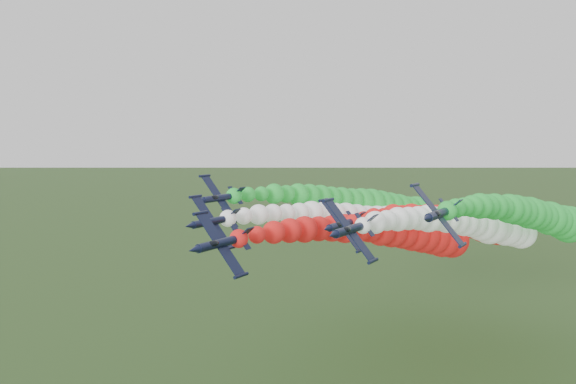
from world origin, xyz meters
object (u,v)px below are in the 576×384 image
at_px(jet_outer_right, 542,217).
at_px(jet_inner_right, 485,226).
at_px(jet_inner_left, 383,222).
at_px(jet_lead, 410,235).
at_px(jet_outer_left, 379,206).
at_px(jet_trail, 468,224).

bearing_deg(jet_outer_right, jet_inner_right, -140.67).
xyz_separation_m(jet_inner_right, jet_outer_right, (10.32, 8.45, 1.72)).
xyz_separation_m(jet_inner_left, jet_outer_right, (34.57, 7.16, 2.77)).
bearing_deg(jet_outer_right, jet_lead, -144.44).
height_order(jet_inner_left, jet_inner_right, jet_inner_right).
distance_m(jet_inner_left, jet_inner_right, 24.31).
bearing_deg(jet_inner_right, jet_inner_left, 176.96).
bearing_deg(jet_outer_left, jet_inner_left, -62.74).
relative_size(jet_lead, jet_inner_right, 1.00).
distance_m(jet_lead, jet_trail, 24.60).
distance_m(jet_outer_left, jet_trail, 22.68).
relative_size(jet_inner_left, jet_inner_right, 1.00).
xyz_separation_m(jet_inner_left, jet_trail, (16.82, 13.63, -0.95)).
distance_m(jet_inner_left, jet_outer_right, 35.41).
relative_size(jet_inner_right, jet_outer_left, 0.99).
bearing_deg(jet_lead, jet_trail, 74.84).
bearing_deg(jet_trail, jet_inner_right, -63.52).
distance_m(jet_lead, jet_outer_left, 26.12).
height_order(jet_lead, jet_outer_left, jet_outer_left).
xyz_separation_m(jet_lead, jet_trail, (6.43, 23.75, -0.07)).
bearing_deg(jet_outer_left, jet_trail, 8.15).
distance_m(jet_lead, jet_outer_right, 29.94).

